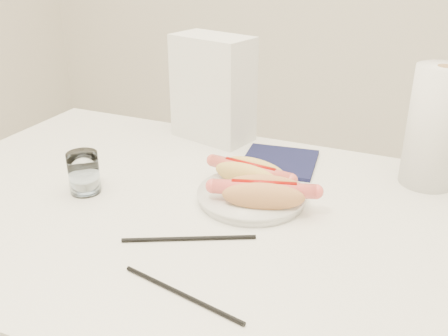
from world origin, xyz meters
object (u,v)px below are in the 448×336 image
at_px(hotdog_left, 250,173).
at_px(table, 192,233).
at_px(hotdog_right, 264,193).
at_px(napkin_box, 213,89).
at_px(paper_towel_roll, 435,127).
at_px(plate, 252,197).
at_px(water_glass, 84,173).

bearing_deg(hotdog_left, table, -118.65).
height_order(hotdog_right, napkin_box, napkin_box).
bearing_deg(paper_towel_roll, plate, -144.11).
bearing_deg(table, paper_towel_roll, 35.75).
bearing_deg(hotdog_left, paper_towel_roll, 37.08).
bearing_deg(hotdog_left, plate, -56.84).
distance_m(water_glass, napkin_box, 0.40).
height_order(water_glass, napkin_box, napkin_box).
bearing_deg(plate, hotdog_left, 115.48).
distance_m(table, water_glass, 0.25).
height_order(hotdog_left, napkin_box, napkin_box).
bearing_deg(napkin_box, hotdog_right, -37.09).
bearing_deg(water_glass, napkin_box, 73.97).
relative_size(plate, hotdog_right, 1.08).
distance_m(hotdog_right, water_glass, 0.36).
bearing_deg(napkin_box, water_glass, -91.39).
bearing_deg(hotdog_left, hotdog_right, -45.22).
distance_m(plate, hotdog_left, 0.05).
bearing_deg(hotdog_right, napkin_box, 111.55).
distance_m(plate, paper_towel_roll, 0.40).
bearing_deg(hotdog_left, water_glass, -147.87).
xyz_separation_m(plate, paper_towel_roll, (0.31, 0.22, 0.12)).
bearing_deg(paper_towel_roll, water_glass, -152.93).
bearing_deg(water_glass, hotdog_right, 10.48).
relative_size(table, paper_towel_roll, 4.86).
xyz_separation_m(table, paper_towel_roll, (0.40, 0.29, 0.18)).
distance_m(hotdog_left, napkin_box, 0.32).
relative_size(hotdog_left, paper_towel_roll, 0.73).
bearing_deg(hotdog_left, napkin_box, 136.28).
distance_m(table, hotdog_right, 0.17).
bearing_deg(hotdog_right, plate, 120.60).
bearing_deg(paper_towel_roll, napkin_box, 173.47).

